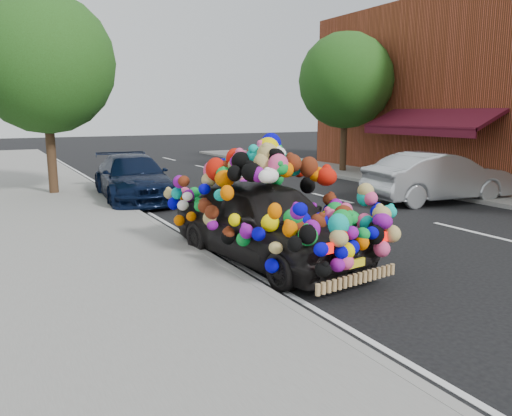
# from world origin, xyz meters

# --- Properties ---
(ground) EXTENTS (100.00, 100.00, 0.00)m
(ground) POSITION_xyz_m (0.00, 0.00, 0.00)
(ground) COLOR black
(ground) RESTS_ON ground
(sidewalk) EXTENTS (4.00, 60.00, 0.12)m
(sidewalk) POSITION_xyz_m (-4.30, 0.00, 0.06)
(sidewalk) COLOR gray
(sidewalk) RESTS_ON ground
(kerb) EXTENTS (0.15, 60.00, 0.13)m
(kerb) POSITION_xyz_m (-2.35, 0.00, 0.07)
(kerb) COLOR gray
(kerb) RESTS_ON ground
(footpath_far) EXTENTS (3.00, 40.00, 0.12)m
(footpath_far) POSITION_xyz_m (8.20, 3.00, 0.06)
(footpath_far) COLOR gray
(footpath_far) RESTS_ON ground
(lane_markings) EXTENTS (6.00, 50.00, 0.01)m
(lane_markings) POSITION_xyz_m (3.60, 0.00, 0.01)
(lane_markings) COLOR silver
(lane_markings) RESTS_ON ground
(tree_near_sidewalk) EXTENTS (4.20, 4.20, 6.13)m
(tree_near_sidewalk) POSITION_xyz_m (-3.80, 9.50, 4.02)
(tree_near_sidewalk) COLOR #332114
(tree_near_sidewalk) RESTS_ON ground
(tree_far_b) EXTENTS (4.00, 4.00, 5.90)m
(tree_far_b) POSITION_xyz_m (8.00, 10.00, 3.89)
(tree_far_b) COLOR #332114
(tree_far_b) RESTS_ON ground
(plush_art_car) EXTENTS (2.57, 4.61, 2.08)m
(plush_art_car) POSITION_xyz_m (-1.45, 0.31, 1.06)
(plush_art_car) COLOR black
(plush_art_car) RESTS_ON ground
(navy_sedan) EXTENTS (2.24, 4.74, 1.34)m
(navy_sedan) POSITION_xyz_m (-1.80, 7.61, 0.67)
(navy_sedan) COLOR black
(navy_sedan) RESTS_ON ground
(silver_hatchback) EXTENTS (4.56, 2.12, 1.45)m
(silver_hatchback) POSITION_xyz_m (5.91, 3.01, 0.72)
(silver_hatchback) COLOR #A8ABB0
(silver_hatchback) RESTS_ON ground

